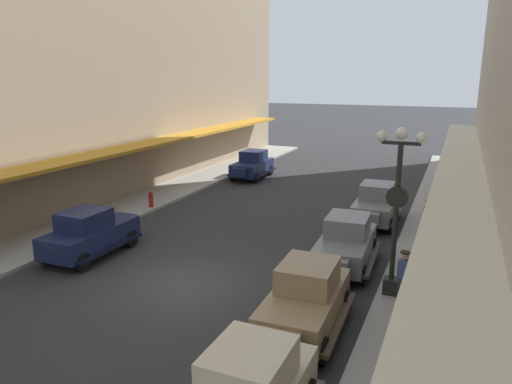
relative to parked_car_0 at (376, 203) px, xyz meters
The scene contains 16 objects.
ground_plane 10.54m from the parked_car_0, 116.17° to the right, with size 200.00×200.00×0.00m, color #2D2D30.
sidewalk_left 15.38m from the parked_car_0, 142.16° to the right, with size 3.00×60.00×0.15m, color #A8A59E.
sidewalk_right 9.89m from the parked_car_0, 73.05° to the right, with size 3.00×60.00×0.15m, color #A8A59E.
parked_car_0 is the anchor object (origin of this frame).
parked_car_1 11.56m from the parked_car_0, 143.61° to the left, with size 2.23×4.29×1.84m.
parked_car_2 5.76m from the parked_car_0, 91.01° to the right, with size 2.30×4.32×1.84m.
parked_car_3 10.57m from the parked_car_0, 90.61° to the right, with size 2.25×4.30×1.84m.
parked_car_5 12.67m from the parked_car_0, 137.42° to the right, with size 2.17×4.27×1.84m.
lamp_post_with_clock 8.18m from the parked_car_0, 77.08° to the right, with size 1.42×0.44×5.16m.
fire_hydrant 11.23m from the parked_car_0, 168.00° to the right, with size 0.24×0.24×0.82m.
pedestrian_0 3.54m from the parked_car_0, 28.69° to the right, with size 0.36×0.28×1.67m.
pedestrian_1 3.59m from the parked_car_0, ahead, with size 0.36×0.28×1.67m.
pedestrian_2 8.66m from the parked_car_0, 75.43° to the right, with size 0.36×0.28×1.67m.
pedestrian_3 9.89m from the parked_car_0, 75.74° to the left, with size 0.36×0.24×1.64m.
pedestrian_4 5.54m from the parked_car_0, 61.57° to the left, with size 0.36×0.24×1.64m.
pedestrian_5 3.22m from the parked_car_0, 41.09° to the right, with size 0.36×0.28×1.67m.
Camera 1 is at (7.91, -12.44, 6.75)m, focal length 33.29 mm.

